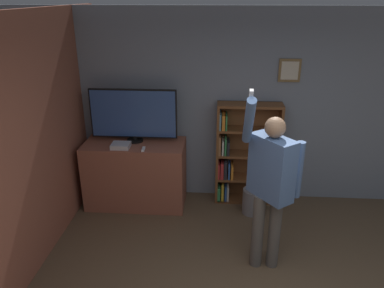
# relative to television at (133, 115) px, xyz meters

# --- Properties ---
(wall_back) EXTENTS (6.93, 0.09, 2.70)m
(wall_back) POSITION_rel_television_xyz_m (1.67, 0.31, 0.04)
(wall_back) COLOR gray
(wall_back) RESTS_ON ground_plane
(wall_side_brick) EXTENTS (0.06, 4.38, 2.70)m
(wall_side_brick) POSITION_rel_television_xyz_m (-0.82, -1.11, 0.04)
(wall_side_brick) COLOR #93513D
(wall_side_brick) RESTS_ON ground_plane
(tv_ledge) EXTENTS (1.38, 0.64, 0.93)m
(tv_ledge) POSITION_rel_television_xyz_m (0.00, -0.07, -0.85)
(tv_ledge) COLOR #93513D
(tv_ledge) RESTS_ON ground_plane
(television) EXTENTS (1.18, 0.22, 0.74)m
(television) POSITION_rel_television_xyz_m (0.00, 0.00, 0.00)
(television) COLOR black
(television) RESTS_ON tv_ledge
(game_console) EXTENTS (0.24, 0.21, 0.06)m
(game_console) POSITION_rel_television_xyz_m (-0.14, -0.24, -0.35)
(game_console) COLOR silver
(game_console) RESTS_ON tv_ledge
(remote_loose) EXTENTS (0.04, 0.14, 0.02)m
(remote_loose) POSITION_rel_television_xyz_m (0.17, -0.30, -0.37)
(remote_loose) COLOR white
(remote_loose) RESTS_ON tv_ledge
(bookshelf) EXTENTS (0.88, 0.28, 1.47)m
(bookshelf) POSITION_rel_television_xyz_m (1.49, 0.13, -0.61)
(bookshelf) COLOR brown
(bookshelf) RESTS_ON ground_plane
(person) EXTENTS (0.62, 0.59, 2.06)m
(person) POSITION_rel_television_xyz_m (1.69, -1.31, -0.25)
(person) COLOR #56514C
(person) RESTS_ON ground_plane
(waste_bin) EXTENTS (0.28, 0.28, 0.35)m
(waste_bin) POSITION_rel_television_xyz_m (1.65, -0.22, -1.14)
(waste_bin) COLOR gray
(waste_bin) RESTS_ON ground_plane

